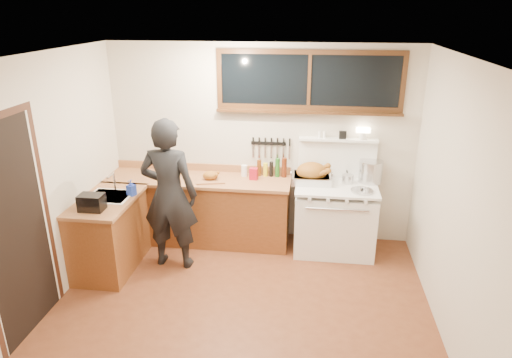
# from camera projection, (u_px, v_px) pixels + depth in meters

# --- Properties ---
(ground_plane) EXTENTS (4.00, 3.50, 0.02)m
(ground_plane) POSITION_uv_depth(u_px,v_px,m) (241.00, 308.00, 4.86)
(ground_plane) COLOR #592B17
(room_shell) EXTENTS (4.10, 3.60, 2.65)m
(room_shell) POSITION_uv_depth(u_px,v_px,m) (239.00, 161.00, 4.27)
(room_shell) COLOR beige
(room_shell) RESTS_ON ground
(counter_back) EXTENTS (2.44, 0.64, 1.00)m
(counter_back) POSITION_uv_depth(u_px,v_px,m) (199.00, 209.00, 6.14)
(counter_back) COLOR brown
(counter_back) RESTS_ON ground
(counter_left) EXTENTS (0.64, 1.09, 0.90)m
(counter_left) POSITION_uv_depth(u_px,v_px,m) (109.00, 233.00, 5.48)
(counter_left) COLOR brown
(counter_left) RESTS_ON ground
(sink_unit) EXTENTS (0.50, 0.45, 0.37)m
(sink_unit) POSITION_uv_depth(u_px,v_px,m) (110.00, 201.00, 5.41)
(sink_unit) COLOR white
(sink_unit) RESTS_ON counter_left
(vintage_stove) EXTENTS (1.02, 0.74, 1.58)m
(vintage_stove) POSITION_uv_depth(u_px,v_px,m) (335.00, 217.00, 5.88)
(vintage_stove) COLOR white
(vintage_stove) RESTS_ON ground
(back_window) EXTENTS (2.32, 0.13, 0.77)m
(back_window) POSITION_uv_depth(u_px,v_px,m) (309.00, 87.00, 5.64)
(back_window) COLOR black
(back_window) RESTS_ON room_shell
(left_doorway) EXTENTS (0.02, 1.04, 2.17)m
(left_doorway) POSITION_uv_depth(u_px,v_px,m) (17.00, 229.00, 4.20)
(left_doorway) COLOR black
(left_doorway) RESTS_ON ground
(knife_strip) EXTENTS (0.52, 0.03, 0.28)m
(knife_strip) POSITION_uv_depth(u_px,v_px,m) (270.00, 144.00, 5.98)
(knife_strip) COLOR black
(knife_strip) RESTS_ON room_shell
(man) EXTENTS (0.69, 0.47, 1.85)m
(man) POSITION_uv_depth(u_px,v_px,m) (169.00, 195.00, 5.37)
(man) COLOR black
(man) RESTS_ON ground
(soap_bottle) EXTENTS (0.11, 0.11, 0.19)m
(soap_bottle) POSITION_uv_depth(u_px,v_px,m) (131.00, 188.00, 5.39)
(soap_bottle) COLOR blue
(soap_bottle) RESTS_ON counter_left
(toaster) EXTENTS (0.27, 0.19, 0.18)m
(toaster) POSITION_uv_depth(u_px,v_px,m) (92.00, 202.00, 5.00)
(toaster) COLOR black
(toaster) RESTS_ON counter_left
(cutting_board) EXTENTS (0.42, 0.35, 0.13)m
(cutting_board) POSITION_uv_depth(u_px,v_px,m) (211.00, 177.00, 5.85)
(cutting_board) COLOR #99643D
(cutting_board) RESTS_ON counter_back
(roast_turkey) EXTENTS (0.54, 0.39, 0.26)m
(roast_turkey) POSITION_uv_depth(u_px,v_px,m) (312.00, 174.00, 5.79)
(roast_turkey) COLOR silver
(roast_turkey) RESTS_ON vintage_stove
(stockpot) EXTENTS (0.38, 0.38, 0.28)m
(stockpot) POSITION_uv_depth(u_px,v_px,m) (371.00, 171.00, 5.80)
(stockpot) COLOR silver
(stockpot) RESTS_ON vintage_stove
(saucepan) EXTENTS (0.15, 0.27, 0.11)m
(saucepan) POSITION_uv_depth(u_px,v_px,m) (348.00, 179.00, 5.79)
(saucepan) COLOR silver
(saucepan) RESTS_ON vintage_stove
(pot_lid) EXTENTS (0.32, 0.32, 0.04)m
(pot_lid) POSITION_uv_depth(u_px,v_px,m) (362.00, 191.00, 5.52)
(pot_lid) COLOR silver
(pot_lid) RESTS_ON vintage_stove
(coffee_tin) EXTENTS (0.11, 0.09, 0.15)m
(coffee_tin) POSITION_uv_depth(u_px,v_px,m) (254.00, 174.00, 5.90)
(coffee_tin) COLOR maroon
(coffee_tin) RESTS_ON counter_back
(pitcher) EXTENTS (0.09, 0.09, 0.15)m
(pitcher) POSITION_uv_depth(u_px,v_px,m) (244.00, 171.00, 6.01)
(pitcher) COLOR white
(pitcher) RESTS_ON counter_back
(bottle_cluster) EXTENTS (0.39, 0.07, 0.26)m
(bottle_cluster) POSITION_uv_depth(u_px,v_px,m) (273.00, 168.00, 5.98)
(bottle_cluster) COLOR black
(bottle_cluster) RESTS_ON counter_back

